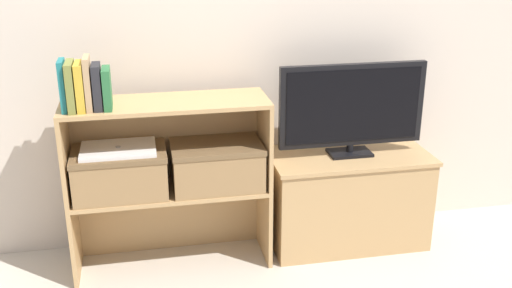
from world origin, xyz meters
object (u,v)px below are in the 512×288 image
Objects in this scene: book_olive at (71,86)px; book_mustard at (80,86)px; storage_basket_right at (217,163)px; laptop at (118,149)px; book_teal at (63,86)px; tv at (352,107)px; book_forest at (107,88)px; book_tan at (88,83)px; book_charcoal at (97,87)px; tv_stand at (347,198)px; storage_basket_left at (120,170)px.

book_mustard is at bearing 0.00° from book_olive.
laptop is (-0.46, -0.00, 0.11)m from storage_basket_right.
book_olive is at bearing 0.00° from book_teal.
tv is 1.21m from book_forest.
book_tan reaches higher than laptop.
book_teal is 1.12× the size of book_charcoal.
book_forest is at bearing 0.00° from book_tan.
book_tan reaches higher than book_olive.
book_charcoal is 0.46× the size of storage_basket_right.
storage_basket_right is at bearing 4.18° from book_mustard.
tv_stand is 1.90× the size of storage_basket_left.
book_olive is at bearing 180.00° from book_tan.
book_mustard is at bearing -162.25° from laptop.
book_teal is at bearing -176.27° from storage_basket_right.
book_forest is (-1.19, -0.10, 0.70)m from tv_stand.
book_tan is at bearing 0.00° from book_teal.
tv is at bearing 2.61° from storage_basket_left.
book_teal reaches higher than storage_basket_left.
book_teal reaches higher than book_olive.
book_teal is at bearing 180.00° from book_forest.
book_charcoal is (0.11, 0.00, -0.01)m from book_olive.
book_teal is 0.51× the size of storage_basket_right.
book_tan is 0.69× the size of laptop.
tv is at bearing 4.04° from book_teal.
tv is 1.72× the size of storage_basket_right.
book_olive is 1.02× the size of book_mustard.
book_teal is 0.03m from book_olive.
tv is at bearing 4.33° from storage_basket_right.
book_olive is 0.49× the size of storage_basket_right.
tv is 3.34× the size of book_teal.
book_tan is 0.08m from book_forest.
tv_stand is 1.90× the size of storage_basket_right.
storage_basket_right is (-0.71, -0.05, -0.23)m from tv.
book_forest reaches higher than storage_basket_right.
tv_stand is 0.76m from storage_basket_right.
tv is 1.19m from storage_basket_left.
book_olive is at bearing -166.03° from storage_basket_left.
laptop reaches higher than storage_basket_left.
book_tan is at bearing -156.86° from storage_basket_left.
laptop is (-0.00, -0.00, 0.11)m from storage_basket_left.
book_teal reaches higher than book_forest.
tv is 1.37m from book_olive.
book_olive is 1.19× the size of book_forest.
book_teal reaches higher than tv.
tv is (0.00, -0.00, 0.51)m from tv_stand.
book_charcoal reaches higher than book_forest.
book_olive reaches higher than tv.
tv is 4.13× the size of book_forest.
book_charcoal is (0.14, 0.00, -0.01)m from book_teal.
book_forest is (0.08, 0.00, -0.03)m from book_tan.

